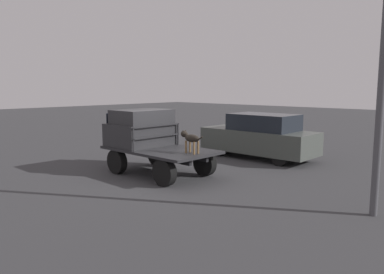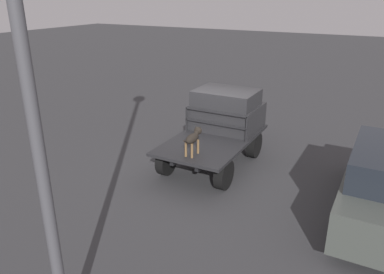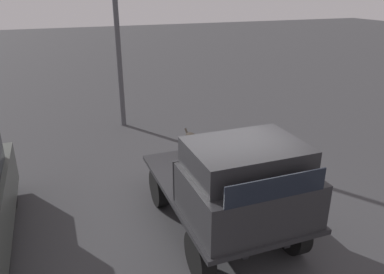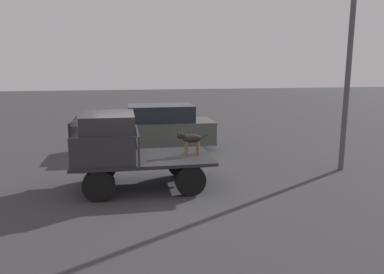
# 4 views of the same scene
# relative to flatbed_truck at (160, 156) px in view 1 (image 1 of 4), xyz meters

# --- Properties ---
(ground_plane) EXTENTS (80.00, 80.00, 0.00)m
(ground_plane) POSITION_rel_flatbed_truck_xyz_m (0.00, 0.00, -0.60)
(ground_plane) COLOR #38383A
(flatbed_truck) EXTENTS (3.62, 2.03, 0.84)m
(flatbed_truck) POSITION_rel_flatbed_truck_xyz_m (0.00, 0.00, 0.00)
(flatbed_truck) COLOR black
(flatbed_truck) RESTS_ON ground
(truck_cab) EXTENTS (1.55, 1.91, 1.18)m
(truck_cab) POSITION_rel_flatbed_truck_xyz_m (0.95, 0.00, 0.80)
(truck_cab) COLOR #28282B
(truck_cab) RESTS_ON flatbed_truck
(truck_headboard) EXTENTS (0.04, 1.91, 0.72)m
(truck_headboard) POSITION_rel_flatbed_truck_xyz_m (0.14, 0.00, 0.72)
(truck_headboard) COLOR #232326
(truck_headboard) RESTS_ON flatbed_truck
(dog) EXTENTS (0.88, 0.23, 0.68)m
(dog) POSITION_rel_flatbed_truck_xyz_m (-1.25, -0.05, 0.67)
(dog) COLOR brown
(dog) RESTS_ON flatbed_truck
(parked_sedan) EXTENTS (4.48, 1.75, 1.73)m
(parked_sedan) POSITION_rel_flatbed_truck_xyz_m (-0.74, -4.49, 0.26)
(parked_sedan) COLOR black
(parked_sedan) RESTS_ON ground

